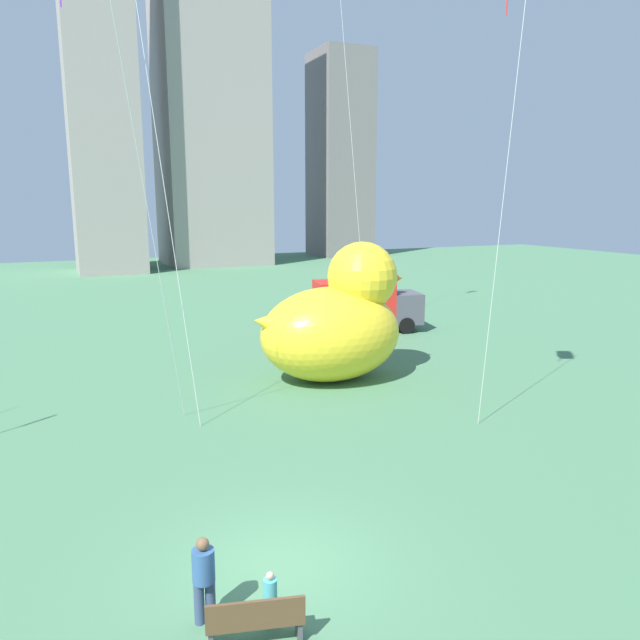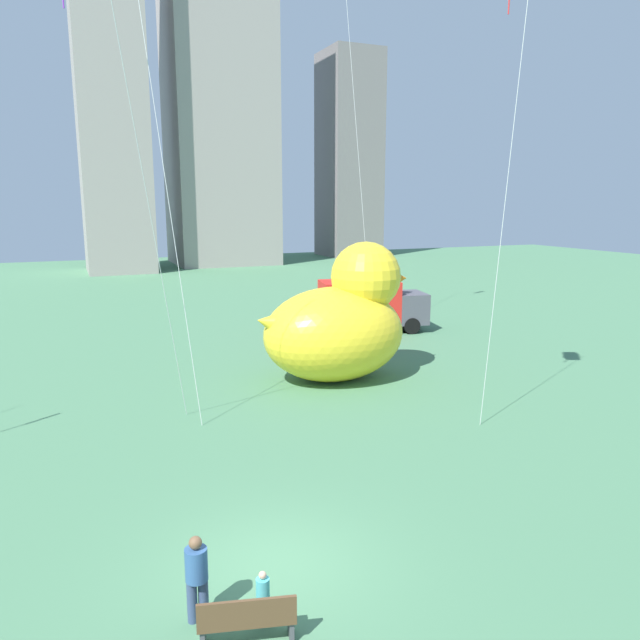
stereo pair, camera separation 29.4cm
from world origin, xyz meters
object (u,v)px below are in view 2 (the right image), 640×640
object	(u,v)px
person_child	(263,594)
giant_inflatable_duck	(339,322)
box_truck	(370,306)
person_adult	(197,575)
park_bench	(247,619)

from	to	relation	value
person_child	giant_inflatable_duck	world-z (taller)	giant_inflatable_duck
giant_inflatable_duck	box_truck	size ratio (longest dim) A/B	1.08
person_child	box_truck	xyz separation A→B (m)	(12.75, 20.34, 0.91)
giant_inflatable_duck	person_child	bearing A→B (deg)	-119.94
person_adult	person_child	world-z (taller)	person_adult
park_bench	person_child	world-z (taller)	person_child
box_truck	giant_inflatable_duck	bearing A→B (deg)	-125.43
park_bench	giant_inflatable_duck	size ratio (longest dim) A/B	0.25
park_bench	giant_inflatable_duck	xyz separation A→B (m)	(7.71, 13.11, 1.89)
person_adult	giant_inflatable_duck	size ratio (longest dim) A/B	0.24
person_child	giant_inflatable_duck	xyz separation A→B (m)	(7.31, 12.69, 1.84)
park_bench	person_adult	size ratio (longest dim) A/B	1.05
giant_inflatable_duck	person_adult	bearing A→B (deg)	-124.31
park_bench	person_adult	distance (m)	1.17
park_bench	person_child	xyz separation A→B (m)	(0.40, 0.42, 0.06)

